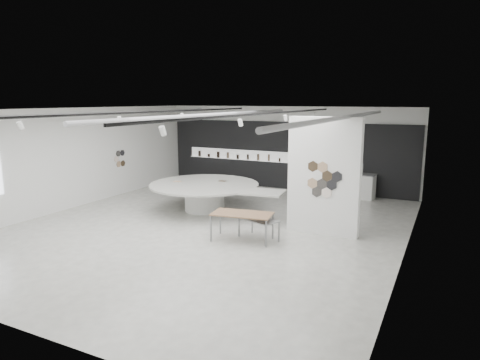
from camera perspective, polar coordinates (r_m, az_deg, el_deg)
The scene contains 7 objects.
room at distance 13.68m, azimuth -4.66°, elevation 2.12°, with size 12.02×14.02×3.82m.
back_wall_display at distance 19.96m, azimuth 5.71°, elevation 3.25°, with size 11.80×0.27×3.10m.
partition_column at distance 13.24m, azimuth 11.12°, elevation 0.46°, with size 2.20×0.38×3.60m.
display_island at distance 15.96m, azimuth -4.52°, elevation -1.76°, with size 5.51×4.49×1.04m.
sample_table_wood at distance 12.57m, azimuth 0.29°, elevation -4.73°, with size 1.87×1.13×0.82m.
sample_table_stone at distance 12.71m, azimuth 2.50°, elevation -5.43°, with size 1.36×1.04×0.63m.
kitchen_counter at distance 18.79m, azimuth 14.81°, elevation -0.67°, with size 1.89×0.89×1.44m.
Camera 1 is at (6.89, -11.59, 4.10)m, focal length 32.00 mm.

